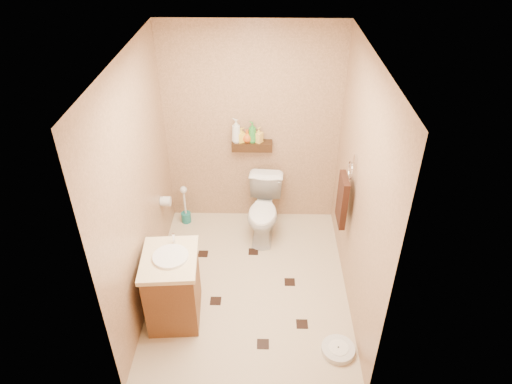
{
  "coord_description": "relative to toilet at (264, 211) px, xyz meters",
  "views": [
    {
      "loc": [
        0.14,
        -3.43,
        3.47
      ],
      "look_at": [
        0.06,
        0.25,
        1.0
      ],
      "focal_mm": 32.0,
      "sensor_mm": 36.0,
      "label": 1
    }
  ],
  "objects": [
    {
      "name": "bottle_d",
      "position": [
        -0.14,
        0.34,
        0.84
      ],
      "size": [
        0.13,
        0.13,
        0.24
      ],
      "primitive_type": "imported",
      "rotation": [
        0.0,
        0.0,
        3.94
      ],
      "color": "#2E8A33",
      "rests_on": "wall_shelf"
    },
    {
      "name": "towel_ring",
      "position": [
        0.77,
        -0.58,
        0.59
      ],
      "size": [
        0.12,
        0.3,
        0.76
      ],
      "color": "silver",
      "rests_on": "wall_right"
    },
    {
      "name": "toilet_brush",
      "position": [
        -0.96,
        0.24,
        -0.17
      ],
      "size": [
        0.12,
        0.12,
        0.52
      ],
      "color": "#1B6F6C",
      "rests_on": "ground"
    },
    {
      "name": "bottle_b",
      "position": [
        -0.26,
        0.34,
        0.8
      ],
      "size": [
        0.1,
        0.1,
        0.17
      ],
      "primitive_type": "imported",
      "rotation": [
        0.0,
        0.0,
        1.96
      ],
      "color": "yellow",
      "rests_on": "wall_shelf"
    },
    {
      "name": "ground",
      "position": [
        -0.14,
        -0.83,
        -0.35
      ],
      "size": [
        2.5,
        2.5,
        0.0
      ],
      "primitive_type": "plane",
      "color": "#C9AF93",
      "rests_on": "ground"
    },
    {
      "name": "wall_front",
      "position": [
        -0.14,
        -2.08,
        0.85
      ],
      "size": [
        2.0,
        0.04,
        2.4
      ],
      "primitive_type": "cube",
      "color": "tan",
      "rests_on": "ground"
    },
    {
      "name": "wall_shelf",
      "position": [
        -0.14,
        0.34,
        0.67
      ],
      "size": [
        0.46,
        0.14,
        0.1
      ],
      "primitive_type": "cube",
      "color": "#3C2110",
      "rests_on": "wall_back"
    },
    {
      "name": "toilet_paper",
      "position": [
        -1.08,
        -0.18,
        0.25
      ],
      "size": [
        0.12,
        0.11,
        0.12
      ],
      "color": "silver",
      "rests_on": "wall_left"
    },
    {
      "name": "wall_left",
      "position": [
        -1.14,
        -0.83,
        0.85
      ],
      "size": [
        0.04,
        2.5,
        2.4
      ],
      "primitive_type": "cube",
      "color": "tan",
      "rests_on": "ground"
    },
    {
      "name": "bottle_a",
      "position": [
        -0.32,
        0.34,
        0.86
      ],
      "size": [
        0.15,
        0.15,
        0.28
      ],
      "primitive_type": "imported",
      "rotation": [
        0.0,
        0.0,
        4.05
      ],
      "color": "silver",
      "rests_on": "wall_shelf"
    },
    {
      "name": "bathroom_scale",
      "position": [
        0.68,
        -1.65,
        -0.32
      ],
      "size": [
        0.39,
        0.39,
        0.06
      ],
      "rotation": [
        0.0,
        0.0,
        0.41
      ],
      "color": "silver",
      "rests_on": "ground"
    },
    {
      "name": "wall_right",
      "position": [
        0.86,
        -0.83,
        0.85
      ],
      "size": [
        0.04,
        2.5,
        2.4
      ],
      "primitive_type": "cube",
      "color": "tan",
      "rests_on": "ground"
    },
    {
      "name": "bottle_e",
      "position": [
        -0.07,
        0.34,
        0.8
      ],
      "size": [
        0.11,
        0.11,
        0.18
      ],
      "primitive_type": "imported",
      "rotation": [
        0.0,
        0.0,
        2.52
      ],
      "color": "#E4B94C",
      "rests_on": "wall_shelf"
    },
    {
      "name": "toilet",
      "position": [
        0.0,
        0.0,
        0.0
      ],
      "size": [
        0.45,
        0.72,
        0.71
      ],
      "primitive_type": "imported",
      "rotation": [
        0.0,
        0.0,
        -0.08
      ],
      "color": "white",
      "rests_on": "ground"
    },
    {
      "name": "bottle_c",
      "position": [
        -0.2,
        0.34,
        0.79
      ],
      "size": [
        0.12,
        0.12,
        0.15
      ],
      "primitive_type": "imported",
      "rotation": [
        0.0,
        0.0,
        4.65
      ],
      "color": "#C95817",
      "rests_on": "wall_shelf"
    },
    {
      "name": "wall_back",
      "position": [
        -0.14,
        0.42,
        0.85
      ],
      "size": [
        2.0,
        0.04,
        2.4
      ],
      "primitive_type": "cube",
      "color": "tan",
      "rests_on": "ground"
    },
    {
      "name": "floor_accents",
      "position": [
        -0.1,
        -0.91,
        -0.35
      ],
      "size": [
        1.17,
        1.38,
        0.01
      ],
      "color": "black",
      "rests_on": "ground"
    },
    {
      "name": "ceiling",
      "position": [
        -0.14,
        -0.83,
        2.05
      ],
      "size": [
        2.0,
        2.5,
        0.02
      ],
      "primitive_type": "cube",
      "color": "white",
      "rests_on": "wall_back"
    },
    {
      "name": "vanity",
      "position": [
        -0.84,
        -1.24,
        0.02
      ],
      "size": [
        0.54,
        0.64,
        0.85
      ],
      "rotation": [
        0.0,
        0.0,
        0.07
      ],
      "color": "brown",
      "rests_on": "ground"
    }
  ]
}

